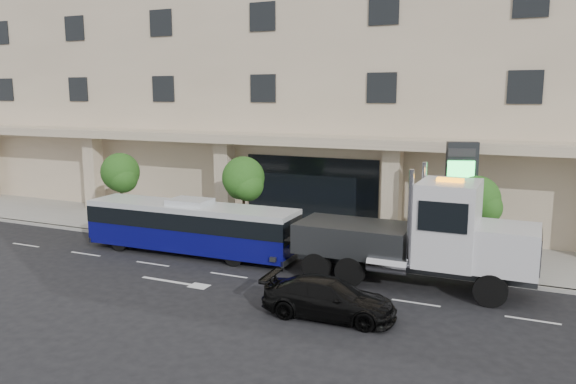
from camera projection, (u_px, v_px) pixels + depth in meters
name	position (u px, v px, depth m)	size (l,w,h in m)	color
ground	(245.00, 266.00, 25.41)	(120.00, 120.00, 0.00)	black
sidewalk	(290.00, 239.00, 29.90)	(120.00, 6.00, 0.15)	gray
curb	(265.00, 253.00, 27.20)	(120.00, 0.30, 0.15)	gray
convention_center	(353.00, 59.00, 37.58)	(60.00, 17.60, 20.00)	tan
tree_left	(121.00, 175.00, 32.11)	(2.27, 2.20, 4.22)	#422B19
tree_mid	(244.00, 181.00, 28.88)	(2.28, 2.20, 4.38)	#422B19
tree_right	(477.00, 202.00, 24.31)	(2.10, 2.00, 4.04)	#422B19
city_bus	(191.00, 226.00, 27.07)	(10.76, 2.45, 2.72)	black
tow_truck	(423.00, 238.00, 22.34)	(10.76, 2.80, 4.91)	#2D3033
black_sedan	(329.00, 298.00, 19.47)	(1.91, 4.69, 1.36)	black
signage_pylon	(460.00, 201.00, 25.24)	(1.43, 0.90, 5.43)	black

